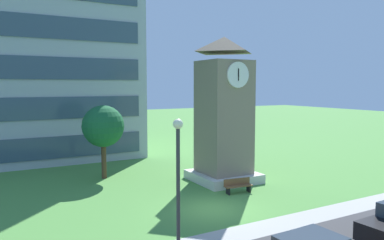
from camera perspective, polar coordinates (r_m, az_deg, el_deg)
ground_plane at (r=20.55m, az=3.20°, el=-13.46°), size 160.00×160.00×0.00m
kerb_strip at (r=17.96m, az=9.24°, el=-16.34°), size 120.00×1.60×0.01m
office_building at (r=39.62m, az=-26.05°, el=16.10°), size 20.86×14.60×28.80m
clock_tower at (r=25.69m, az=4.90°, el=0.34°), size 4.11×4.11×9.89m
park_bench at (r=23.49m, az=7.04°, el=-9.92°), size 1.85×0.71×0.88m
street_lamp at (r=13.40m, az=-2.13°, el=-8.51°), size 0.36×0.36×5.44m
tree_by_building at (r=27.06m, az=-13.43°, el=-0.98°), size 2.96×2.96×5.23m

